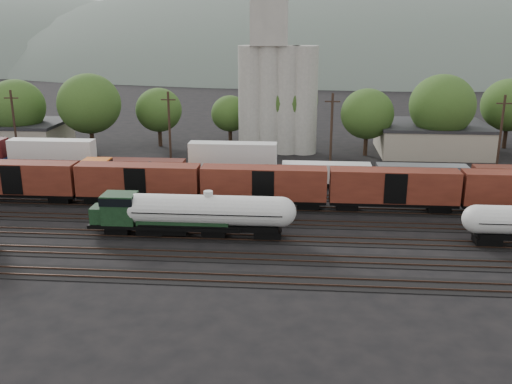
# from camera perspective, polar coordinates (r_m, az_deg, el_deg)

# --- Properties ---
(ground) EXTENTS (600.00, 600.00, 0.00)m
(ground) POSITION_cam_1_polar(r_m,az_deg,el_deg) (65.06, -2.41, -2.98)
(ground) COLOR black
(tracks) EXTENTS (180.00, 33.20, 0.20)m
(tracks) POSITION_cam_1_polar(r_m,az_deg,el_deg) (65.04, -2.42, -2.95)
(tracks) COLOR black
(tracks) RESTS_ON ground
(green_locomotive) EXTENTS (16.15, 2.85, 4.28)m
(green_locomotive) POSITION_cam_1_polar(r_m,az_deg,el_deg) (60.95, -9.87, -2.18)
(green_locomotive) COLOR black
(green_locomotive) RESTS_ON ground
(tank_car_a) EXTENTS (18.29, 3.28, 4.79)m
(tank_car_a) POSITION_cam_1_polar(r_m,az_deg,el_deg) (59.71, -4.76, -1.99)
(tank_car_a) COLOR silver
(tank_car_a) RESTS_ON ground
(orange_locomotive) EXTENTS (16.98, 2.83, 4.25)m
(orange_locomotive) POSITION_cam_1_polar(r_m,az_deg,el_deg) (76.78, -12.60, 1.62)
(orange_locomotive) COLOR black
(orange_locomotive) RESTS_ON ground
(boxcar_string) EXTENTS (138.20, 2.90, 4.20)m
(boxcar_string) POSITION_cam_1_polar(r_m,az_deg,el_deg) (68.54, 0.79, 0.81)
(boxcar_string) COLOR black
(boxcar_string) RESTS_ON ground
(container_wall) EXTENTS (165.60, 2.60, 5.80)m
(container_wall) POSITION_cam_1_polar(r_m,az_deg,el_deg) (78.70, -1.66, 2.34)
(container_wall) COLOR black
(container_wall) RESTS_ON ground
(grain_silo) EXTENTS (13.40, 5.00, 29.00)m
(grain_silo) POSITION_cam_1_polar(r_m,az_deg,el_deg) (97.43, 2.07, 10.47)
(grain_silo) COLOR #A19E93
(grain_silo) RESTS_ON ground
(industrial_sheds) EXTENTS (119.38, 17.26, 5.10)m
(industrial_sheds) POSITION_cam_1_polar(r_m,az_deg,el_deg) (97.95, 3.96, 5.32)
(industrial_sheds) COLOR #9E937F
(industrial_sheds) RESTS_ON ground
(tree_band) EXTENTS (161.24, 20.61, 13.74)m
(tree_band) POSITION_cam_1_polar(r_m,az_deg,el_deg) (100.66, -3.83, 8.64)
(tree_band) COLOR black
(tree_band) RESTS_ON ground
(utility_poles) EXTENTS (122.20, 0.36, 12.00)m
(utility_poles) POSITION_cam_1_polar(r_m,az_deg,el_deg) (84.58, -0.65, 6.04)
(utility_poles) COLOR black
(utility_poles) RESTS_ON ground
(distant_hills) EXTENTS (860.00, 286.00, 130.00)m
(distant_hills) POSITION_cam_1_polar(r_m,az_deg,el_deg) (323.95, 7.58, 9.13)
(distant_hills) COLOR #59665B
(distant_hills) RESTS_ON ground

